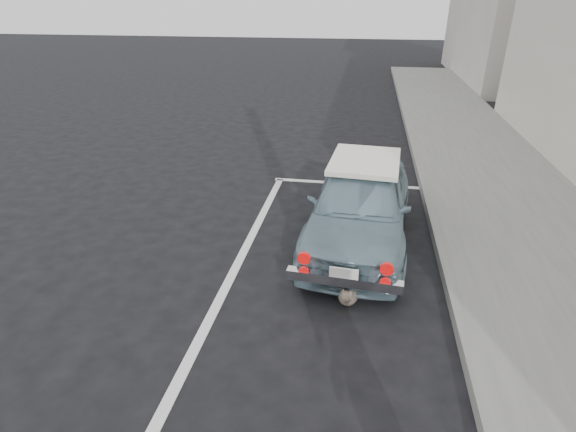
# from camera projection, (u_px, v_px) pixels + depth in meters

# --- Properties ---
(pline_front) EXTENTS (3.00, 0.12, 0.01)m
(pline_front) POSITION_uv_depth(u_px,v_px,m) (351.00, 184.00, 8.75)
(pline_front) COLOR silver
(pline_front) RESTS_ON ground
(pline_side) EXTENTS (0.12, 7.00, 0.01)m
(pline_side) POSITION_uv_depth(u_px,v_px,m) (231.00, 276.00, 5.87)
(pline_side) COLOR silver
(pline_side) RESTS_ON ground
(retro_coupe) EXTENTS (1.66, 3.59, 1.19)m
(retro_coupe) POSITION_uv_depth(u_px,v_px,m) (360.00, 203.00, 6.50)
(retro_coupe) COLOR gray
(retro_coupe) RESTS_ON ground
(cat) EXTENTS (0.28, 0.55, 0.30)m
(cat) POSITION_uv_depth(u_px,v_px,m) (348.00, 293.00, 5.31)
(cat) COLOR #716256
(cat) RESTS_ON ground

